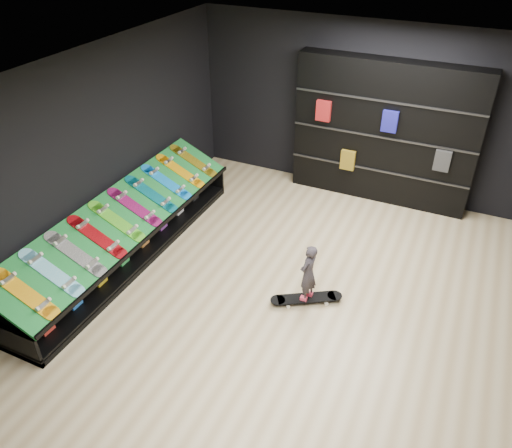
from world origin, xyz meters
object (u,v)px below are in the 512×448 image
at_px(display_rack, 127,240).
at_px(back_shelving, 384,133).
at_px(child, 307,283).
at_px(floor_skateboard, 306,300).

distance_m(display_rack, back_shelving, 4.58).
bearing_deg(display_rack, child, 2.25).
distance_m(floor_skateboard, child, 0.30).
height_order(floor_skateboard, child, child).
relative_size(display_rack, floor_skateboard, 4.59).
xyz_separation_m(display_rack, floor_skateboard, (2.84, 0.11, -0.20)).
bearing_deg(child, floor_skateboard, -78.52).
relative_size(display_rack, back_shelving, 1.46).
relative_size(back_shelving, child, 6.09).
bearing_deg(child, back_shelving, -171.29).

